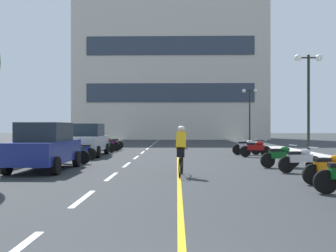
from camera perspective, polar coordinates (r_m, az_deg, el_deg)
The scene contains 31 objects.
ground_plane at distance 24.21m, azimuth 0.85°, elevation -3.99°, with size 140.00×140.00×0.00m, color #2D3033.
curb_left at distance 28.18m, azimuth -13.93°, elevation -3.31°, with size 2.40×72.00×0.12m, color #B7B2A8.
curb_right at distance 28.09m, azimuth 15.77°, elevation -3.32°, with size 2.40×72.00×0.12m, color #B7B2A8.
lane_dash_1 at distance 9.55m, azimuth -12.13°, elevation -10.16°, with size 0.14×2.20×0.01m, color silver.
lane_dash_2 at distance 13.43m, azimuth -8.14°, elevation -7.20°, with size 0.14×2.20×0.01m, color silver.
lane_dash_3 at distance 17.37m, azimuth -5.97°, elevation -5.56°, with size 0.14×2.20×0.01m, color silver.
lane_dash_4 at distance 21.32m, azimuth -4.61°, elevation -4.53°, with size 0.14×2.20×0.01m, color silver.
lane_dash_5 at distance 25.30m, azimuth -3.68°, elevation -3.81°, with size 0.14×2.20×0.01m, color silver.
lane_dash_6 at distance 29.28m, azimuth -3.00°, elevation -3.29°, with size 0.14×2.20×0.01m, color silver.
lane_dash_7 at distance 33.26m, azimuth -2.49°, elevation -2.90°, with size 0.14×2.20×0.01m, color silver.
lane_dash_8 at distance 37.25m, azimuth -2.08°, elevation -2.59°, with size 0.14×2.20×0.01m, color silver.
lane_dash_9 at distance 41.24m, azimuth -1.76°, elevation -2.34°, with size 0.14×2.20×0.01m, color silver.
lane_dash_10 at distance 45.23m, azimuth -1.49°, elevation -2.13°, with size 0.14×2.20×0.01m, color silver.
lane_dash_11 at distance 49.22m, azimuth -1.26°, elevation -1.96°, with size 0.14×2.20×0.01m, color silver.
centre_line_yellow at distance 27.20m, azimuth 1.42°, elevation -3.55°, with size 0.12×66.00×0.01m, color gold.
office_building at distance 53.56m, azimuth 0.39°, elevation 8.46°, with size 24.33×9.77×19.12m.
street_lamp_mid at distance 22.06m, azimuth 19.58°, elevation 6.00°, with size 1.46×0.36×5.32m.
street_lamp_far at distance 39.08m, azimuth 11.68°, elevation 3.23°, with size 1.46×0.36×5.15m.
parked_car_near at distance 15.72m, azimuth -17.30°, elevation -2.81°, with size 1.94×4.21×1.82m.
parked_car_mid at distance 22.81m, azimuth -11.52°, elevation -1.94°, with size 1.96×4.22×1.82m.
motorcycle_3 at distance 12.40m, azimuth 22.33°, elevation -5.62°, with size 1.68×0.64×0.92m.
motorcycle_4 at distance 15.12m, azimuth 18.51°, elevation -4.61°, with size 1.67×0.69×0.92m.
motorcycle_5 at distance 16.69m, azimuth 15.90°, elevation -4.17°, with size 1.68×0.66×0.92m.
motorcycle_6 at distance 18.23m, azimuth -13.57°, elevation -3.82°, with size 1.66×0.72×0.92m.
motorcycle_7 at distance 20.21m, azimuth -12.43°, elevation -3.44°, with size 1.64×0.78×0.92m.
motorcycle_8 at distance 21.99m, azimuth 12.53°, elevation -3.16°, with size 1.70×0.60×0.92m.
motorcycle_9 at distance 23.68m, azimuth 11.29°, elevation -2.94°, with size 1.70×0.60×0.92m.
motorcycle_10 at distance 25.40m, azimuth -9.39°, elevation -2.74°, with size 1.68×0.64×0.92m.
motorcycle_11 at distance 27.06m, azimuth -8.49°, elevation -2.57°, with size 1.65×0.75×0.92m.
motorcycle_12 at distance 28.46m, azimuth -8.16°, elevation -2.44°, with size 1.64×0.79×0.92m.
cyclist_rider at distance 13.43m, azimuth 1.89°, elevation -3.41°, with size 0.42×1.77×1.71m.
Camera 1 is at (0.18, -3.15, 1.69)m, focal length 42.34 mm.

